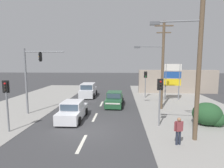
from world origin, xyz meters
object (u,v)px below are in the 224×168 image
object	(u,v)px
pedestrian_at_kerb	(179,130)
sedan_crossing_left	(73,111)
utility_pole_foreground_right	(197,53)
traffic_signal_mast	(31,73)
utility_pole_midground_right	(161,63)
suv_oncoming_mid	(88,90)
pedestal_signal_right_kerb	(160,94)
pedestal_signal_far_median	(145,80)
pedestal_signal_left_kerb	(7,97)
sedan_oncoming_near	(115,99)
shopping_plaza_sign	(173,77)

from	to	relation	value
pedestrian_at_kerb	sedan_crossing_left	bearing A→B (deg)	150.23
sedan_crossing_left	utility_pole_foreground_right	bearing A→B (deg)	-22.23
traffic_signal_mast	utility_pole_midground_right	bearing A→B (deg)	11.22
pedestrian_at_kerb	utility_pole_midground_right	bearing A→B (deg)	85.37
utility_pole_foreground_right	pedestrian_at_kerb	xyz separation A→B (m)	(-1.11, -0.75, -4.37)
suv_oncoming_mid	traffic_signal_mast	bearing A→B (deg)	-112.70
pedestal_signal_right_kerb	suv_oncoming_mid	bearing A→B (deg)	124.30
pedestal_signal_far_median	suv_oncoming_mid	bearing A→B (deg)	178.12
pedestal_signal_left_kerb	sedan_oncoming_near	xyz separation A→B (m)	(6.92, 7.82, -1.71)
utility_pole_foreground_right	sedan_oncoming_near	distance (m)	10.85
traffic_signal_mast	pedestrian_at_kerb	size ratio (longest dim) A/B	3.68
shopping_plaza_sign	sedan_crossing_left	bearing A→B (deg)	-141.25
suv_oncoming_mid	pedestal_signal_left_kerb	bearing A→B (deg)	-103.46
pedestal_signal_far_median	pedestrian_at_kerb	world-z (taller)	pedestal_signal_far_median
utility_pole_foreground_right	pedestrian_at_kerb	world-z (taller)	utility_pole_foreground_right
suv_oncoming_mid	utility_pole_foreground_right	bearing A→B (deg)	-55.65
sedan_oncoming_near	utility_pole_foreground_right	bearing A→B (deg)	-58.22
traffic_signal_mast	pedestal_signal_right_kerb	xyz separation A→B (m)	(11.01, -2.55, -1.42)
utility_pole_midground_right	pedestal_signal_left_kerb	bearing A→B (deg)	-150.08
pedestal_signal_far_median	shopping_plaza_sign	distance (m)	3.47
shopping_plaza_sign	suv_oncoming_mid	size ratio (longest dim) A/B	1.00
shopping_plaza_sign	suv_oncoming_mid	distance (m)	11.36
utility_pole_midground_right	sedan_crossing_left	size ratio (longest dim) A/B	2.06
shopping_plaza_sign	sedan_oncoming_near	size ratio (longest dim) A/B	1.07
suv_oncoming_mid	pedestrian_at_kerb	distance (m)	16.09
utility_pole_foreground_right	sedan_oncoming_near	xyz separation A→B (m)	(-5.18, 8.36, -4.60)
sedan_oncoming_near	suv_oncoming_mid	distance (m)	6.24
pedestal_signal_far_median	sedan_oncoming_near	world-z (taller)	pedestal_signal_far_median
pedestal_signal_left_kerb	pedestrian_at_kerb	size ratio (longest dim) A/B	2.18
utility_pole_foreground_right	pedestal_signal_right_kerb	bearing A→B (deg)	124.58
sedan_oncoming_near	pedestal_signal_right_kerb	bearing A→B (deg)	-59.32
utility_pole_midground_right	shopping_plaza_sign	world-z (taller)	utility_pole_midground_right
pedestal_signal_left_kerb	pedestrian_at_kerb	distance (m)	11.16
utility_pole_midground_right	pedestal_signal_left_kerb	world-z (taller)	utility_pole_midground_right
utility_pole_foreground_right	sedan_crossing_left	distance (m)	10.23
traffic_signal_mast	sedan_oncoming_near	world-z (taller)	traffic_signal_mast
utility_pole_midground_right	sedan_oncoming_near	xyz separation A→B (m)	(-4.72, 1.13, -4.02)
traffic_signal_mast	suv_oncoming_mid	world-z (taller)	traffic_signal_mast
utility_pole_midground_right	sedan_crossing_left	world-z (taller)	utility_pole_midground_right
utility_pole_foreground_right	utility_pole_midground_right	xyz separation A→B (m)	(-0.46, 7.23, -0.57)
sedan_oncoming_near	sedan_crossing_left	bearing A→B (deg)	-123.82
pedestal_signal_right_kerb	traffic_signal_mast	bearing A→B (deg)	166.97
suv_oncoming_mid	shopping_plaza_sign	bearing A→B (deg)	-7.06
sedan_oncoming_near	sedan_crossing_left	size ratio (longest dim) A/B	1.01
utility_pole_midground_right	sedan_crossing_left	bearing A→B (deg)	-154.76
pedestal_signal_left_kerb	pedestal_signal_far_median	world-z (taller)	same
pedestal_signal_right_kerb	shopping_plaza_sign	distance (m)	10.26
suv_oncoming_mid	pedestal_signal_far_median	bearing A→B (deg)	-1.88
shopping_plaza_sign	sedan_oncoming_near	bearing A→B (deg)	-153.98
traffic_signal_mast	sedan_oncoming_near	size ratio (longest dim) A/B	1.39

